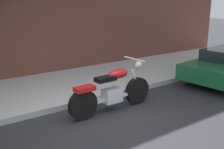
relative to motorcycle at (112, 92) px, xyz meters
name	(u,v)px	position (x,y,z in m)	size (l,w,h in m)	color
ground_plane	(113,127)	(-0.48, -0.70, -0.47)	(60.00, 60.00, 0.00)	#28282D
sidewalk	(55,88)	(-0.48, 2.15, -0.40)	(18.11, 2.96, 0.14)	#ADADAD
motorcycle	(112,92)	(0.00, 0.00, 0.00)	(2.23, 0.70, 1.17)	black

